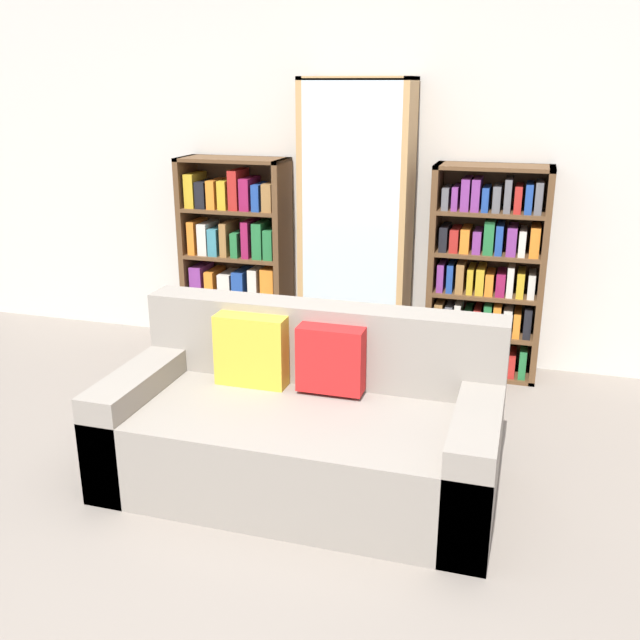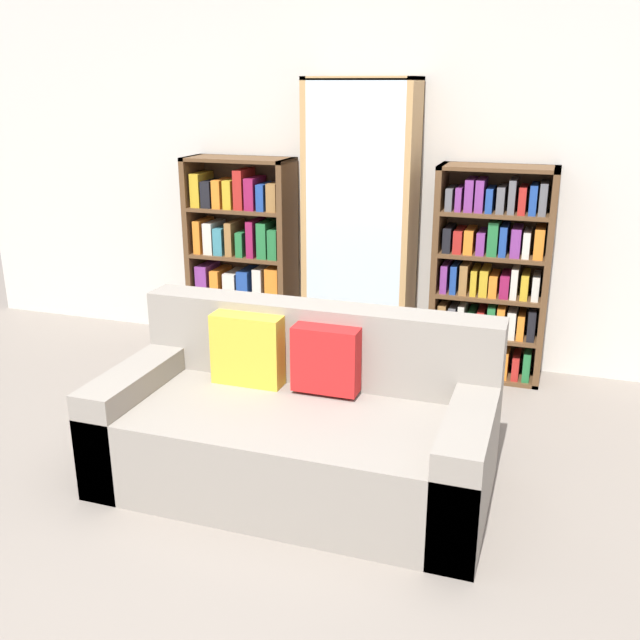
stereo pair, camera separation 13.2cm
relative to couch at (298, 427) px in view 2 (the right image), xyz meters
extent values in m
plane|color=gray|center=(-0.09, -0.64, -0.29)|extent=(16.00, 16.00, 0.00)
cube|color=beige|center=(-0.09, 1.86, 1.06)|extent=(6.54, 0.06, 2.70)
cube|color=gray|center=(0.00, -0.05, -0.08)|extent=(1.83, 0.91, 0.41)
cube|color=gray|center=(0.00, 0.30, 0.33)|extent=(1.83, 0.20, 0.40)
cube|color=gray|center=(-0.81, -0.05, -0.02)|extent=(0.20, 0.91, 0.53)
cube|color=gray|center=(0.82, -0.05, -0.02)|extent=(0.20, 0.91, 0.53)
cube|color=gold|center=(-0.32, 0.14, 0.31)|extent=(0.36, 0.12, 0.36)
cube|color=red|center=(0.10, 0.14, 0.31)|extent=(0.32, 0.12, 0.32)
cube|color=brown|center=(-1.40, 1.65, 0.40)|extent=(0.04, 0.32, 1.37)
cube|color=brown|center=(-0.68, 1.65, 0.40)|extent=(0.04, 0.32, 1.37)
cube|color=brown|center=(-1.04, 1.65, 1.08)|extent=(0.76, 0.32, 0.02)
cube|color=brown|center=(-1.04, 1.65, -0.27)|extent=(0.76, 0.32, 0.02)
cube|color=brown|center=(-1.04, 1.80, 0.40)|extent=(0.76, 0.01, 1.37)
cube|color=brown|center=(-1.04, 1.65, 0.07)|extent=(0.68, 0.32, 0.02)
cube|color=brown|center=(-1.04, 1.65, 0.40)|extent=(0.68, 0.32, 0.02)
cube|color=brown|center=(-1.04, 1.65, 0.73)|extent=(0.68, 0.32, 0.02)
cube|color=orange|center=(-1.33, 1.64, -0.15)|extent=(0.05, 0.24, 0.21)
cube|color=#5B5B60|center=(-1.26, 1.64, -0.17)|extent=(0.07, 0.24, 0.18)
cube|color=#8E1947|center=(-1.18, 1.64, -0.15)|extent=(0.06, 0.24, 0.22)
cube|color=olive|center=(-1.11, 1.64, -0.13)|extent=(0.05, 0.24, 0.26)
cube|color=#1E4293|center=(-1.04, 1.64, -0.16)|extent=(0.06, 0.24, 0.20)
cube|color=#8E1947|center=(-0.96, 1.64, -0.13)|extent=(0.05, 0.24, 0.26)
cube|color=olive|center=(-0.89, 1.64, -0.16)|extent=(0.07, 0.24, 0.20)
cube|color=beige|center=(-0.82, 1.64, -0.13)|extent=(0.05, 0.24, 0.26)
cube|color=gold|center=(-0.74, 1.64, -0.17)|extent=(0.06, 0.24, 0.19)
cube|color=#7A3384|center=(-1.31, 1.64, 0.20)|extent=(0.09, 0.24, 0.24)
cube|color=orange|center=(-1.20, 1.64, 0.19)|extent=(0.07, 0.24, 0.21)
cube|color=beige|center=(-1.09, 1.64, 0.18)|extent=(0.09, 0.24, 0.20)
cube|color=#1E4293|center=(-0.98, 1.64, 0.19)|extent=(0.09, 0.24, 0.22)
cube|color=beige|center=(-0.87, 1.64, 0.21)|extent=(0.07, 0.24, 0.25)
cube|color=orange|center=(-0.76, 1.64, 0.21)|extent=(0.10, 0.24, 0.26)
cube|color=orange|center=(-1.33, 1.64, 0.53)|extent=(0.05, 0.24, 0.23)
cube|color=beige|center=(-1.24, 1.64, 0.52)|extent=(0.07, 0.24, 0.22)
cube|color=teal|center=(-1.16, 1.64, 0.51)|extent=(0.07, 0.24, 0.19)
cube|color=olive|center=(-1.08, 1.64, 0.53)|extent=(0.05, 0.24, 0.23)
cube|color=#237038|center=(-1.00, 1.64, 0.50)|extent=(0.05, 0.24, 0.17)
cube|color=#8E1947|center=(-0.92, 1.64, 0.54)|extent=(0.05, 0.24, 0.26)
cube|color=#237038|center=(-0.83, 1.64, 0.54)|extent=(0.07, 0.24, 0.25)
cube|color=#237038|center=(-0.75, 1.64, 0.52)|extent=(0.07, 0.24, 0.21)
cube|color=gold|center=(-1.32, 1.64, 0.86)|extent=(0.07, 0.24, 0.23)
cube|color=black|center=(-1.24, 1.64, 0.84)|extent=(0.07, 0.24, 0.18)
cube|color=orange|center=(-1.16, 1.64, 0.84)|extent=(0.06, 0.24, 0.19)
cube|color=gold|center=(-1.08, 1.64, 0.84)|extent=(0.06, 0.24, 0.20)
cube|color=#AD231E|center=(-0.99, 1.64, 0.88)|extent=(0.07, 0.24, 0.27)
cube|color=#8E1947|center=(-0.91, 1.64, 0.85)|extent=(0.07, 0.24, 0.22)
cube|color=#1E4293|center=(-0.83, 1.64, 0.83)|extent=(0.05, 0.24, 0.18)
cube|color=olive|center=(-0.75, 1.64, 0.84)|extent=(0.07, 0.24, 0.19)
cube|color=tan|center=(-0.49, 1.63, 0.66)|extent=(0.04, 0.36, 1.90)
cube|color=tan|center=(0.18, 1.63, 0.66)|extent=(0.04, 0.36, 1.90)
cube|color=tan|center=(-0.15, 1.63, 1.60)|extent=(0.72, 0.36, 0.02)
cube|color=tan|center=(-0.15, 1.63, -0.27)|extent=(0.72, 0.36, 0.02)
cube|color=tan|center=(-0.15, 1.80, 0.66)|extent=(0.72, 0.01, 1.90)
cube|color=silver|center=(-0.15, 1.45, 0.66)|extent=(0.64, 0.01, 1.88)
cube|color=tan|center=(-0.15, 1.63, 0.11)|extent=(0.64, 0.32, 0.02)
cube|color=tan|center=(-0.15, 1.63, 0.48)|extent=(0.64, 0.32, 0.02)
cube|color=tan|center=(-0.15, 1.63, 0.85)|extent=(0.64, 0.32, 0.02)
cube|color=tan|center=(-0.15, 1.63, 1.22)|extent=(0.64, 0.32, 0.02)
cylinder|color=silver|center=(-0.40, 1.63, -0.22)|extent=(0.01, 0.01, 0.07)
cone|color=silver|center=(-0.40, 1.63, -0.14)|extent=(0.07, 0.07, 0.09)
cylinder|color=silver|center=(-0.30, 1.62, -0.22)|extent=(0.01, 0.01, 0.07)
cone|color=silver|center=(-0.30, 1.62, -0.14)|extent=(0.07, 0.07, 0.09)
cylinder|color=silver|center=(-0.20, 1.63, -0.22)|extent=(0.01, 0.01, 0.07)
cone|color=silver|center=(-0.20, 1.63, -0.14)|extent=(0.07, 0.07, 0.09)
cylinder|color=silver|center=(-0.10, 1.62, -0.22)|extent=(0.01, 0.01, 0.07)
cone|color=silver|center=(-0.10, 1.62, -0.14)|extent=(0.07, 0.07, 0.09)
cylinder|color=silver|center=(0.00, 1.61, -0.22)|extent=(0.01, 0.01, 0.07)
cone|color=silver|center=(0.00, 1.61, -0.14)|extent=(0.07, 0.07, 0.09)
cylinder|color=silver|center=(0.10, 1.63, -0.22)|extent=(0.01, 0.01, 0.07)
cone|color=silver|center=(0.10, 1.63, -0.14)|extent=(0.07, 0.07, 0.09)
cylinder|color=silver|center=(-0.40, 1.62, 0.16)|extent=(0.01, 0.01, 0.07)
cone|color=silver|center=(-0.40, 1.62, 0.24)|extent=(0.07, 0.07, 0.09)
cylinder|color=silver|center=(-0.30, 1.63, 0.16)|extent=(0.01, 0.01, 0.07)
cone|color=silver|center=(-0.30, 1.63, 0.24)|extent=(0.07, 0.07, 0.09)
cylinder|color=silver|center=(-0.20, 1.62, 0.16)|extent=(0.01, 0.01, 0.07)
cone|color=silver|center=(-0.20, 1.62, 0.24)|extent=(0.07, 0.07, 0.09)
cylinder|color=silver|center=(-0.10, 1.63, 0.16)|extent=(0.01, 0.01, 0.07)
cone|color=silver|center=(-0.10, 1.63, 0.24)|extent=(0.07, 0.07, 0.09)
cylinder|color=silver|center=(0.00, 1.61, 0.16)|extent=(0.01, 0.01, 0.07)
cone|color=silver|center=(0.00, 1.61, 0.24)|extent=(0.07, 0.07, 0.09)
cylinder|color=silver|center=(0.10, 1.63, 0.16)|extent=(0.01, 0.01, 0.07)
cone|color=silver|center=(0.10, 1.63, 0.24)|extent=(0.07, 0.07, 0.09)
cylinder|color=silver|center=(-0.38, 1.62, 0.53)|extent=(0.01, 0.01, 0.09)
cone|color=silver|center=(-0.38, 1.62, 0.63)|extent=(0.09, 0.09, 0.11)
cylinder|color=silver|center=(-0.23, 1.62, 0.53)|extent=(0.01, 0.01, 0.09)
cone|color=silver|center=(-0.23, 1.62, 0.63)|extent=(0.09, 0.09, 0.11)
cylinder|color=silver|center=(-0.08, 1.63, 0.53)|extent=(0.01, 0.01, 0.09)
cone|color=silver|center=(-0.08, 1.63, 0.63)|extent=(0.09, 0.09, 0.11)
cylinder|color=silver|center=(0.07, 1.61, 0.53)|extent=(0.01, 0.01, 0.09)
cone|color=silver|center=(0.07, 1.61, 0.63)|extent=(0.09, 0.09, 0.11)
cylinder|color=silver|center=(-0.40, 1.62, 0.90)|extent=(0.01, 0.01, 0.07)
cone|color=silver|center=(-0.40, 1.62, 0.98)|extent=(0.07, 0.07, 0.09)
cylinder|color=silver|center=(-0.30, 1.64, 0.90)|extent=(0.01, 0.01, 0.07)
cone|color=silver|center=(-0.30, 1.64, 0.98)|extent=(0.07, 0.07, 0.09)
cylinder|color=silver|center=(-0.20, 1.62, 0.90)|extent=(0.01, 0.01, 0.07)
cone|color=silver|center=(-0.20, 1.62, 0.98)|extent=(0.07, 0.07, 0.09)
cylinder|color=silver|center=(-0.10, 1.62, 0.90)|extent=(0.01, 0.01, 0.07)
cone|color=silver|center=(-0.10, 1.62, 0.98)|extent=(0.07, 0.07, 0.09)
cylinder|color=silver|center=(0.00, 1.62, 0.90)|extent=(0.01, 0.01, 0.07)
cone|color=silver|center=(0.00, 1.62, 0.98)|extent=(0.07, 0.07, 0.09)
cylinder|color=silver|center=(0.10, 1.62, 0.90)|extent=(0.01, 0.01, 0.07)
cone|color=silver|center=(0.10, 1.62, 0.98)|extent=(0.07, 0.07, 0.09)
cylinder|color=silver|center=(-0.38, 1.64, 1.27)|extent=(0.01, 0.01, 0.08)
cone|color=silver|center=(-0.38, 1.64, 1.36)|extent=(0.09, 0.09, 0.09)
cylinder|color=silver|center=(-0.23, 1.61, 1.27)|extent=(0.01, 0.01, 0.08)
cone|color=silver|center=(-0.23, 1.61, 1.36)|extent=(0.09, 0.09, 0.09)
cylinder|color=silver|center=(-0.08, 1.63, 1.27)|extent=(0.01, 0.01, 0.08)
cone|color=silver|center=(-0.08, 1.63, 1.36)|extent=(0.09, 0.09, 0.09)
cylinder|color=silver|center=(0.07, 1.64, 1.27)|extent=(0.01, 0.01, 0.08)
cone|color=silver|center=(0.07, 1.64, 1.36)|extent=(0.09, 0.09, 0.09)
cube|color=brown|center=(0.37, 1.65, 0.40)|extent=(0.04, 0.32, 1.38)
cube|color=brown|center=(1.06, 1.65, 0.40)|extent=(0.04, 0.32, 1.38)
cube|color=brown|center=(0.72, 1.65, 1.08)|extent=(0.73, 0.32, 0.02)
cube|color=brown|center=(0.72, 1.65, -0.27)|extent=(0.73, 0.32, 0.02)
cube|color=brown|center=(0.72, 1.80, 0.40)|extent=(0.73, 0.01, 1.38)
cube|color=brown|center=(0.72, 1.65, 0.01)|extent=(0.65, 0.32, 0.02)
cube|color=brown|center=(0.72, 1.65, 0.27)|extent=(0.65, 0.32, 0.02)
cube|color=brown|center=(0.72, 1.65, 0.54)|extent=(0.65, 0.32, 0.02)
cube|color=brown|center=(0.72, 1.65, 0.80)|extent=(0.65, 0.32, 0.02)
cube|color=beige|center=(0.44, 1.64, -0.19)|extent=(0.05, 0.24, 0.14)
cube|color=black|center=(0.51, 1.64, -0.19)|extent=(0.06, 0.24, 0.14)
cube|color=#AD231E|center=(0.57, 1.64, -0.19)|extent=(0.05, 0.24, 0.14)
cube|color=#7A3384|center=(0.64, 1.64, -0.17)|extent=(0.06, 0.24, 0.18)
cube|color=#7A3384|center=(0.71, 1.64, -0.18)|extent=(0.06, 0.24, 0.17)
cube|color=gold|center=(0.78, 1.64, -0.17)|extent=(0.06, 0.24, 0.17)
cube|color=orange|center=(0.85, 1.64, -0.17)|extent=(0.05, 0.24, 0.18)
cube|color=#AD231E|center=(0.93, 1.64, -0.19)|extent=(0.04, 0.24, 0.15)
cube|color=#237038|center=(0.99, 1.64, -0.17)|extent=(0.05, 0.24, 0.19)
cube|color=olive|center=(0.43, 1.64, 0.11)|extent=(0.05, 0.24, 0.18)
cube|color=#5B5B60|center=(0.50, 1.64, 0.10)|extent=(0.05, 0.24, 0.17)
cube|color=beige|center=(0.56, 1.64, 0.11)|extent=(0.04, 0.24, 0.19)
cube|color=#237038|center=(0.62, 1.64, 0.09)|extent=(0.04, 0.24, 0.15)
cube|color=#AD231E|center=(0.68, 1.64, 0.10)|extent=(0.05, 0.24, 0.16)
cube|color=#237038|center=(0.75, 1.64, 0.12)|extent=(0.05, 0.24, 0.20)
cube|color=orange|center=(0.81, 1.64, 0.12)|extent=(0.05, 0.24, 0.20)
cube|color=beige|center=(0.88, 1.64, 0.11)|extent=(0.05, 0.24, 0.18)
cube|color=orange|center=(0.93, 1.64, 0.10)|extent=(0.04, 0.24, 0.16)
cube|color=black|center=(1.00, 1.64, 0.12)|extent=(0.05, 0.24, 0.20)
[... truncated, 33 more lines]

